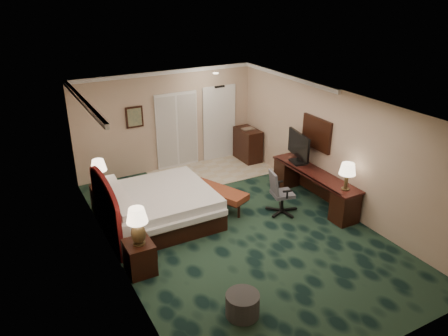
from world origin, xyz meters
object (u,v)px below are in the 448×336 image
bed (159,207)px  ottoman (243,305)px  minibar (248,145)px  desk_chair (283,192)px  desk (314,187)px  nightstand_near (140,257)px  lamp_near (138,226)px  lamp_far (99,174)px  tv (298,148)px  bed_bench (218,198)px  nightstand_far (104,200)px

bed → ottoman: bearing=-88.3°
minibar → desk_chair: bearing=-107.4°
ottoman → desk: size_ratio=0.21×
nightstand_near → lamp_near: lamp_near is taller
lamp_far → desk_chair: size_ratio=0.64×
nightstand_near → lamp_far: 2.59m
lamp_near → nightstand_near: bearing=118.0°
desk → minibar: bearing=89.9°
tv → minibar: tv is taller
bed_bench → ottoman: 3.50m
ottoman → tv: size_ratio=0.54×
ottoman → tv: 4.70m
desk → bed_bench: bearing=159.2°
desk_chair → ottoman: bearing=-123.2°
bed → tv: 3.58m
nightstand_far → lamp_far: 0.64m
bed → lamp_near: (-0.93, -1.52, 0.60)m
lamp_far → tv: 4.62m
lamp_near → desk_chair: 3.56m
desk → desk_chair: size_ratio=2.55×
tv → desk_chair: bearing=-131.6°
lamp_far → desk_chair: 4.04m
nightstand_near → ottoman: nightstand_near is taller
nightstand_near → lamp_far: size_ratio=0.92×
minibar → tv: bearing=-90.2°
lamp_near → bed_bench: size_ratio=0.49×
bed → lamp_far: bearing=133.8°
bed → minibar: bearing=31.0°
lamp_near → ottoman: size_ratio=1.31×
bed_bench → minibar: size_ratio=1.54×
lamp_far → lamp_near: bearing=-89.2°
nightstand_far → tv: size_ratio=0.63×
ottoman → desk_chair: 3.43m
nightstand_near → desk: desk is taller
desk → desk_chair: desk_chair is taller
nightstand_near → tv: bearing=16.2°
nightstand_near → lamp_near: (0.01, -0.02, 0.65)m
ottoman → tv: (3.39, 3.12, 0.94)m
nightstand_far → desk_chair: size_ratio=0.61×
bed_bench → tv: (2.11, -0.14, 0.89)m
nightstand_far → lamp_far: lamp_far is taller
bed → desk_chair: (2.55, -0.93, 0.16)m
nightstand_far → minibar: minibar is taller
nightstand_far → lamp_far: bearing=130.2°
nightstand_near → desk: (4.44, 0.64, 0.08)m
nightstand_near → lamp_far: bearing=90.5°
desk → minibar: 2.96m
bed_bench → desk: desk is taller
nightstand_far → lamp_far: size_ratio=0.94×
bed → desk: bearing=-13.8°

